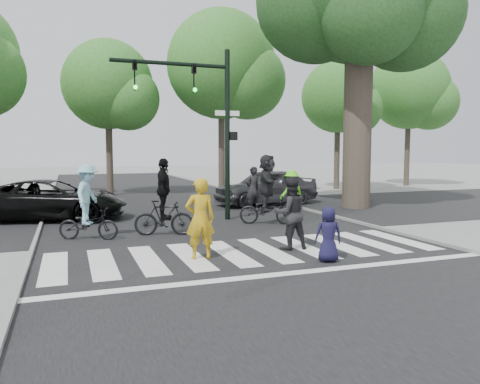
{
  "coord_description": "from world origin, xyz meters",
  "views": [
    {
      "loc": [
        -4.15,
        -9.62,
        2.54
      ],
      "look_at": [
        0.5,
        3.0,
        1.3
      ],
      "focal_mm": 35.0,
      "sensor_mm": 36.0,
      "label": 1
    }
  ],
  "objects_px": {
    "cyclist_right": "(267,193)",
    "car_suv": "(51,200)",
    "traffic_signal": "(204,110)",
    "car_grey": "(266,187)",
    "pedestrian_adult": "(290,213)",
    "cyclist_left": "(88,207)",
    "pedestrian_child": "(328,234)",
    "cyclist_mid": "(164,204)",
    "pedestrian_woman": "(200,219)"
  },
  "relations": [
    {
      "from": "cyclist_right",
      "to": "car_suv",
      "type": "relative_size",
      "value": 0.45
    },
    {
      "from": "traffic_signal",
      "to": "car_suv",
      "type": "bearing_deg",
      "value": 157.89
    },
    {
      "from": "car_suv",
      "to": "car_grey",
      "type": "xyz_separation_m",
      "value": [
        9.05,
        1.59,
        0.09
      ]
    },
    {
      "from": "pedestrian_adult",
      "to": "cyclist_right",
      "type": "xyz_separation_m",
      "value": [
        1.05,
        3.85,
        0.12
      ]
    },
    {
      "from": "car_suv",
      "to": "pedestrian_adult",
      "type": "bearing_deg",
      "value": -126.85
    },
    {
      "from": "traffic_signal",
      "to": "pedestrian_adult",
      "type": "bearing_deg",
      "value": -82.2
    },
    {
      "from": "car_suv",
      "to": "cyclist_left",
      "type": "bearing_deg",
      "value": -150.98
    },
    {
      "from": "cyclist_right",
      "to": "car_grey",
      "type": "relative_size",
      "value": 0.49
    },
    {
      "from": "pedestrian_child",
      "to": "car_suv",
      "type": "height_order",
      "value": "car_suv"
    },
    {
      "from": "cyclist_left",
      "to": "car_grey",
      "type": "relative_size",
      "value": 0.44
    },
    {
      "from": "pedestrian_child",
      "to": "traffic_signal",
      "type": "bearing_deg",
      "value": -67.83
    },
    {
      "from": "pedestrian_child",
      "to": "pedestrian_adult",
      "type": "bearing_deg",
      "value": -67.67
    },
    {
      "from": "pedestrian_adult",
      "to": "cyclist_mid",
      "type": "height_order",
      "value": "cyclist_mid"
    },
    {
      "from": "cyclist_right",
      "to": "pedestrian_woman",
      "type": "bearing_deg",
      "value": -130.3
    },
    {
      "from": "pedestrian_woman",
      "to": "car_suv",
      "type": "xyz_separation_m",
      "value": [
        -3.42,
        7.59,
        -0.21
      ]
    },
    {
      "from": "car_suv",
      "to": "traffic_signal",
      "type": "bearing_deg",
      "value": -97.35
    },
    {
      "from": "car_suv",
      "to": "car_grey",
      "type": "distance_m",
      "value": 9.19
    },
    {
      "from": "car_suv",
      "to": "car_grey",
      "type": "height_order",
      "value": "car_grey"
    },
    {
      "from": "pedestrian_child",
      "to": "cyclist_left",
      "type": "height_order",
      "value": "cyclist_left"
    },
    {
      "from": "cyclist_left",
      "to": "car_suv",
      "type": "relative_size",
      "value": 0.41
    },
    {
      "from": "car_suv",
      "to": "cyclist_right",
      "type": "bearing_deg",
      "value": -102.28
    },
    {
      "from": "pedestrian_woman",
      "to": "pedestrian_child",
      "type": "xyz_separation_m",
      "value": [
        2.62,
        -1.28,
        -0.31
      ]
    },
    {
      "from": "pedestrian_woman",
      "to": "car_grey",
      "type": "bearing_deg",
      "value": -117.25
    },
    {
      "from": "pedestrian_woman",
      "to": "cyclist_right",
      "type": "height_order",
      "value": "cyclist_right"
    },
    {
      "from": "cyclist_left",
      "to": "pedestrian_child",
      "type": "bearing_deg",
      "value": -42.78
    },
    {
      "from": "pedestrian_adult",
      "to": "car_suv",
      "type": "distance_m",
      "value": 9.39
    },
    {
      "from": "traffic_signal",
      "to": "pedestrian_woman",
      "type": "relative_size",
      "value": 3.19
    },
    {
      "from": "cyclist_right",
      "to": "car_suv",
      "type": "distance_m",
      "value": 7.73
    },
    {
      "from": "pedestrian_adult",
      "to": "car_suv",
      "type": "xyz_separation_m",
      "value": [
        -5.83,
        7.36,
        -0.2
      ]
    },
    {
      "from": "pedestrian_adult",
      "to": "cyclist_mid",
      "type": "xyz_separation_m",
      "value": [
        -2.62,
        3.0,
        0.0
      ]
    },
    {
      "from": "traffic_signal",
      "to": "cyclist_mid",
      "type": "xyz_separation_m",
      "value": [
        -1.9,
        -2.29,
        -2.97
      ]
    },
    {
      "from": "traffic_signal",
      "to": "cyclist_mid",
      "type": "distance_m",
      "value": 4.2
    },
    {
      "from": "cyclist_right",
      "to": "pedestrian_adult",
      "type": "bearing_deg",
      "value": -105.24
    },
    {
      "from": "pedestrian_child",
      "to": "cyclist_right",
      "type": "xyz_separation_m",
      "value": [
        0.84,
        5.36,
        0.42
      ]
    },
    {
      "from": "pedestrian_adult",
      "to": "car_grey",
      "type": "distance_m",
      "value": 9.51
    },
    {
      "from": "pedestrian_woman",
      "to": "pedestrian_adult",
      "type": "height_order",
      "value": "pedestrian_woman"
    },
    {
      "from": "traffic_signal",
      "to": "cyclist_left",
      "type": "distance_m",
      "value": 5.47
    },
    {
      "from": "cyclist_mid",
      "to": "car_grey",
      "type": "relative_size",
      "value": 0.47
    },
    {
      "from": "pedestrian_adult",
      "to": "cyclist_left",
      "type": "height_order",
      "value": "cyclist_left"
    },
    {
      "from": "pedestrian_adult",
      "to": "car_suv",
      "type": "height_order",
      "value": "pedestrian_adult"
    },
    {
      "from": "pedestrian_woman",
      "to": "car_grey",
      "type": "xyz_separation_m",
      "value": [
        5.63,
        9.18,
        -0.12
      ]
    },
    {
      "from": "pedestrian_woman",
      "to": "pedestrian_child",
      "type": "height_order",
      "value": "pedestrian_woman"
    },
    {
      "from": "car_grey",
      "to": "cyclist_left",
      "type": "bearing_deg",
      "value": -62.74
    },
    {
      "from": "cyclist_left",
      "to": "car_suv",
      "type": "distance_m",
      "value": 4.42
    },
    {
      "from": "cyclist_left",
      "to": "cyclist_right",
      "type": "height_order",
      "value": "cyclist_right"
    },
    {
      "from": "cyclist_left",
      "to": "cyclist_right",
      "type": "distance_m",
      "value": 5.84
    },
    {
      "from": "cyclist_mid",
      "to": "cyclist_right",
      "type": "height_order",
      "value": "cyclist_right"
    },
    {
      "from": "pedestrian_child",
      "to": "cyclist_right",
      "type": "height_order",
      "value": "cyclist_right"
    },
    {
      "from": "traffic_signal",
      "to": "pedestrian_woman",
      "type": "height_order",
      "value": "traffic_signal"
    },
    {
      "from": "pedestrian_adult",
      "to": "car_grey",
      "type": "bearing_deg",
      "value": -108.85
    }
  ]
}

